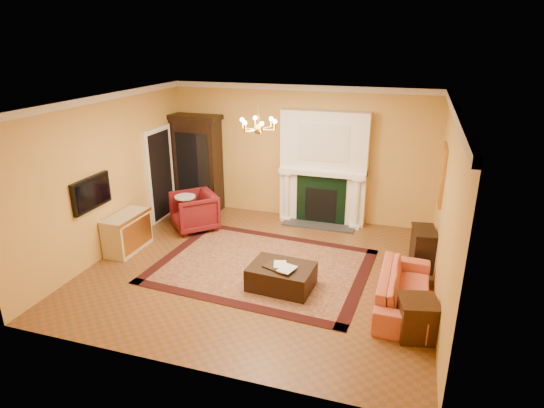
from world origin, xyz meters
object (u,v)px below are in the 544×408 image
at_px(pedestal_table, 186,210).
at_px(wingback_armchair, 194,210).
at_px(console_table, 423,249).
at_px(coral_sofa, 405,285).
at_px(china_cabinet, 198,165).
at_px(leather_ottoman, 281,276).
at_px(commode, 127,232).
at_px(end_table, 417,319).

bearing_deg(pedestal_table, wingback_armchair, 38.89).
bearing_deg(console_table, coral_sofa, -108.13).
distance_m(china_cabinet, coral_sofa, 5.78).
relative_size(pedestal_table, leather_ottoman, 0.75).
height_order(china_cabinet, console_table, china_cabinet).
distance_m(wingback_armchair, coral_sofa, 4.80).
bearing_deg(wingback_armchair, pedestal_table, -94.74).
distance_m(wingback_armchair, commode, 1.54).
relative_size(china_cabinet, end_table, 3.89).
bearing_deg(leather_ottoman, console_table, 37.68).
bearing_deg(commode, china_cabinet, 83.54).
relative_size(wingback_armchair, commode, 0.91).
bearing_deg(commode, coral_sofa, -3.70).
relative_size(wingback_armchair, end_table, 1.61).
bearing_deg(pedestal_table, commode, -117.94).
distance_m(china_cabinet, wingback_armchair, 1.42).
height_order(coral_sofa, end_table, coral_sofa).
bearing_deg(pedestal_table, end_table, -26.57).
xyz_separation_m(china_cabinet, leather_ottoman, (2.95, -2.99, -0.88)).
bearing_deg(leather_ottoman, china_cabinet, 138.71).
bearing_deg(wingback_armchair, console_table, 42.42).
bearing_deg(coral_sofa, pedestal_table, 71.46).
height_order(coral_sofa, console_table, coral_sofa).
height_order(china_cabinet, wingback_armchair, china_cabinet).
bearing_deg(console_table, end_table, -99.40).
height_order(china_cabinet, pedestal_table, china_cabinet).
bearing_deg(wingback_armchair, leather_ottoman, 10.52).
distance_m(china_cabinet, end_table, 6.37).
distance_m(china_cabinet, commode, 2.64).
bearing_deg(commode, wingback_armchair, 60.50).
bearing_deg(china_cabinet, coral_sofa, -27.23).
bearing_deg(console_table, pedestal_table, 169.63).
xyz_separation_m(commode, coral_sofa, (5.25, -0.43, 0.01)).
distance_m(pedestal_table, commode, 1.38).
xyz_separation_m(pedestal_table, commode, (-0.65, -1.22, -0.09)).
distance_m(china_cabinet, leather_ottoman, 4.29).
xyz_separation_m(coral_sofa, leather_ottoman, (-1.97, -0.04, -0.17)).
bearing_deg(china_cabinet, console_table, -12.56).
distance_m(pedestal_table, console_table, 4.87).
bearing_deg(end_table, wingback_armchair, 151.69).
xyz_separation_m(wingback_armchair, end_table, (4.67, -2.51, -0.17)).
height_order(wingback_armchair, commode, wingback_armchair).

